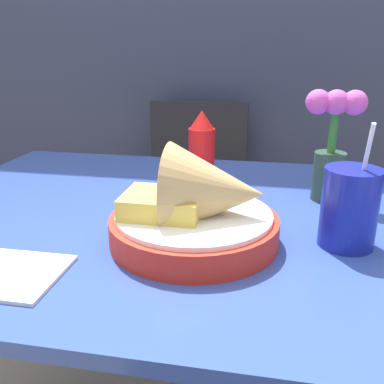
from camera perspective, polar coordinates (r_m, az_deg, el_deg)
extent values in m
cube|color=#334C9E|center=(0.89, -0.84, -3.52)|extent=(1.19, 0.87, 0.02)
cylinder|color=gray|center=(1.54, -17.92, -9.34)|extent=(0.05, 0.05, 0.72)
cylinder|color=black|center=(1.67, -7.66, -12.11)|extent=(0.03, 0.03, 0.42)
cylinder|color=black|center=(1.60, 5.01, -13.41)|extent=(0.03, 0.03, 0.42)
cylinder|color=black|center=(1.97, -4.42, -6.80)|extent=(0.03, 0.03, 0.42)
cylinder|color=black|center=(1.92, 6.14, -7.66)|extent=(0.03, 0.03, 0.42)
cube|color=black|center=(1.68, -0.24, -3.29)|extent=(0.40, 0.40, 0.02)
cube|color=black|center=(1.79, 0.87, 5.37)|extent=(0.40, 0.03, 0.41)
cylinder|color=red|center=(0.75, 0.26, -4.96)|extent=(0.29, 0.29, 0.05)
cylinder|color=white|center=(0.74, 0.27, -3.03)|extent=(0.27, 0.27, 0.01)
cone|color=tan|center=(0.72, 3.16, 0.06)|extent=(0.16, 0.16, 0.16)
cube|color=#E5C14C|center=(0.73, -3.92, -1.86)|extent=(0.13, 0.11, 0.04)
cylinder|color=red|center=(1.00, 1.28, 4.29)|extent=(0.06, 0.06, 0.15)
cone|color=red|center=(0.98, 1.33, 9.66)|extent=(0.05, 0.05, 0.04)
cylinder|color=#192399|center=(0.77, 20.24, -2.00)|extent=(0.09, 0.09, 0.14)
cylinder|color=black|center=(0.77, 20.14, -2.76)|extent=(0.09, 0.09, 0.11)
cylinder|color=white|center=(0.75, 21.83, 2.35)|extent=(0.01, 0.06, 0.18)
cylinder|color=#2D4738|center=(0.99, 17.70, 2.00)|extent=(0.07, 0.07, 0.11)
cylinder|color=#33722D|center=(0.96, 18.32, 7.81)|extent=(0.02, 0.02, 0.10)
sphere|color=#D14CB2|center=(0.95, 18.69, 11.26)|extent=(0.05, 0.05, 0.05)
sphere|color=#D14CB2|center=(0.95, 16.47, 11.45)|extent=(0.05, 0.05, 0.05)
sphere|color=#D14CB2|center=(0.96, 20.88, 11.06)|extent=(0.05, 0.05, 0.05)
cube|color=white|center=(0.71, -23.73, -9.91)|extent=(0.17, 0.14, 0.01)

